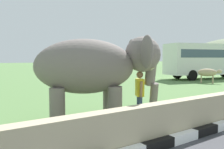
{
  "coord_description": "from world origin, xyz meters",
  "views": [
    {
      "loc": [
        -1.76,
        0.66,
        2.09
      ],
      "look_at": [
        2.05,
        6.32,
        1.6
      ],
      "focal_mm": 36.1,
      "sensor_mm": 36.0,
      "label": 1
    }
  ],
  "objects_px": {
    "elephant": "(97,67)",
    "bus_white": "(210,58)",
    "cow_mid": "(208,73)",
    "person_handler": "(140,93)"
  },
  "relations": [
    {
      "from": "elephant",
      "to": "bus_white",
      "type": "height_order",
      "value": "bus_white"
    },
    {
      "from": "person_handler",
      "to": "cow_mid",
      "type": "bearing_deg",
      "value": 23.88
    },
    {
      "from": "elephant",
      "to": "person_handler",
      "type": "xyz_separation_m",
      "value": [
        1.43,
        -0.39,
        -0.88
      ]
    },
    {
      "from": "cow_mid",
      "to": "bus_white",
      "type": "bearing_deg",
      "value": 30.72
    },
    {
      "from": "person_handler",
      "to": "bus_white",
      "type": "relative_size",
      "value": 0.17
    },
    {
      "from": "elephant",
      "to": "person_handler",
      "type": "distance_m",
      "value": 1.73
    },
    {
      "from": "elephant",
      "to": "cow_mid",
      "type": "xyz_separation_m",
      "value": [
        13.68,
        5.03,
        -0.94
      ]
    },
    {
      "from": "elephant",
      "to": "person_handler",
      "type": "bearing_deg",
      "value": -15.25
    },
    {
      "from": "elephant",
      "to": "bus_white",
      "type": "xyz_separation_m",
      "value": [
        17.62,
        7.37,
        0.27
      ]
    },
    {
      "from": "elephant",
      "to": "bus_white",
      "type": "distance_m",
      "value": 19.1
    }
  ]
}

